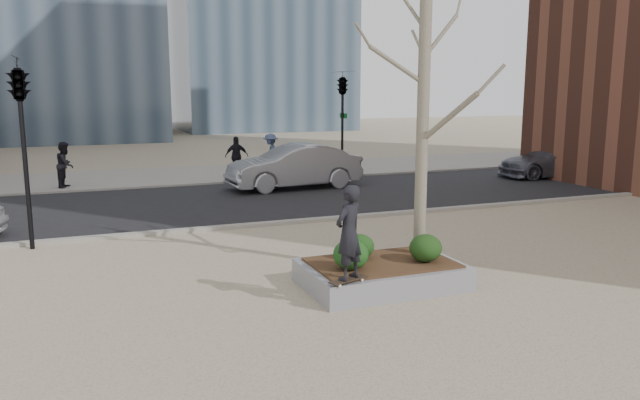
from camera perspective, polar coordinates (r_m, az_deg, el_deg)
name	(u,v)px	position (r m, az deg, el deg)	size (l,w,h in m)	color
ground	(334,292)	(11.92, 1.29, -8.40)	(120.00, 120.00, 0.00)	tan
street	(219,202)	(21.22, -9.20, -0.20)	(60.00, 8.00, 0.02)	black
far_sidewalk	(185,175)	(28.02, -12.28, 2.23)	(60.00, 6.00, 0.02)	gray
planter	(381,275)	(12.26, 5.64, -6.82)	(3.00, 2.00, 0.45)	gray
planter_mulch	(382,263)	(12.19, 5.66, -5.72)	(2.70, 1.70, 0.04)	#382314
sycamore_tree	(424,89)	(12.47, 9.46, 10.01)	(2.80, 2.80, 6.60)	gray
shrub_left	(351,255)	(11.57, 2.83, -5.01)	(0.66, 0.66, 0.56)	#1B3C13
shrub_middle	(360,246)	(12.30, 3.63, -4.26)	(0.58, 0.58, 0.49)	#123811
shrub_right	(426,248)	(12.24, 9.63, -4.35)	(0.63, 0.63, 0.54)	black
skateboard	(348,281)	(10.97, 2.61, -7.41)	(0.78, 0.20, 0.07)	black
skateboarder	(349,232)	(10.73, 2.65, -2.98)	(0.61, 0.40, 1.67)	black
car_silver	(294,166)	(23.71, -2.39, 3.08)	(1.77, 5.06, 1.67)	gray
car_third	(554,161)	(28.57, 20.64, 3.40)	(1.98, 4.86, 1.41)	#52525E
pedestrian_a	(65,165)	(25.84, -22.26, 3.02)	(0.85, 0.66, 1.75)	black
pedestrian_b	(271,153)	(27.89, -4.53, 4.26)	(1.15, 0.66, 1.78)	#3A4969
pedestrian_c	(237,156)	(27.30, -7.63, 3.99)	(1.00, 0.42, 1.71)	black
traffic_light_near	(25,155)	(16.13, -25.39, 3.71)	(0.60, 2.48, 4.50)	black
traffic_light_far	(342,124)	(27.32, 2.06, 6.97)	(0.60, 2.48, 4.50)	black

